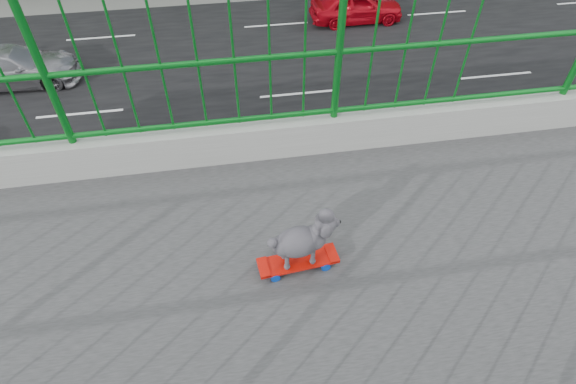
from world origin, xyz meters
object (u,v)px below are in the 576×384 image
at_px(car_4, 356,6).
at_px(skateboard, 298,262).
at_px(car_3, 12,66).
at_px(car_5, 260,226).
at_px(poodle, 302,239).

bearing_deg(car_4, skateboard, 161.33).
bearing_deg(car_3, car_5, -139.03).
bearing_deg(car_3, poodle, -151.99).
relative_size(poodle, car_3, 0.09).
bearing_deg(car_5, car_3, -139.03).
xyz_separation_m(poodle, car_3, (-15.38, -8.18, -6.57)).
relative_size(skateboard, poodle, 1.15).
distance_m(skateboard, car_4, 20.61).
height_order(skateboard, poodle, poodle).
bearing_deg(car_4, car_3, 102.50).
xyz_separation_m(car_3, car_4, (-3.20, 14.44, 0.03)).
bearing_deg(poodle, car_5, 173.43).
height_order(skateboard, car_3, skateboard).
bearing_deg(car_3, car_4, -77.50).
bearing_deg(poodle, car_3, -157.03).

